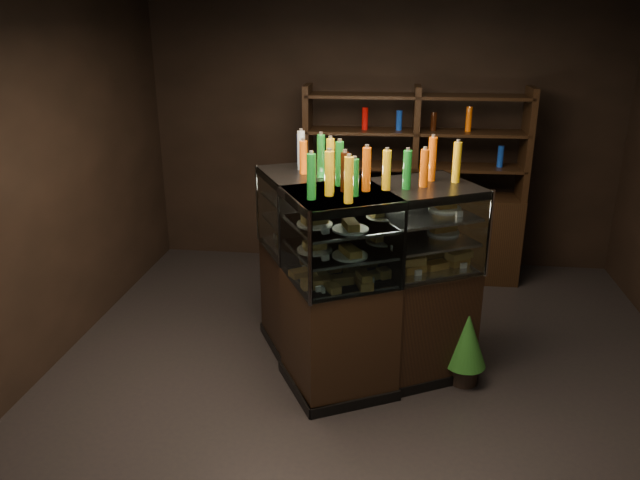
# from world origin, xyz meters

# --- Properties ---
(ground) EXTENTS (5.00, 5.00, 0.00)m
(ground) POSITION_xyz_m (0.00, 0.00, 0.00)
(ground) COLOR black
(ground) RESTS_ON ground
(room_shell) EXTENTS (5.02, 5.02, 3.01)m
(room_shell) POSITION_xyz_m (0.00, 0.00, 1.94)
(room_shell) COLOR black
(room_shell) RESTS_ON ground
(display_case) EXTENTS (1.83, 1.55, 1.51)m
(display_case) POSITION_xyz_m (-0.14, 0.08, 0.50)
(display_case) COLOR black
(display_case) RESTS_ON ground
(food_display) EXTENTS (1.41, 1.21, 0.46)m
(food_display) POSITION_xyz_m (-0.14, 0.07, 1.11)
(food_display) COLOR #B69041
(food_display) RESTS_ON display_case
(bottles_top) EXTENTS (1.25, 1.07, 0.30)m
(bottles_top) POSITION_xyz_m (-0.14, 0.08, 1.64)
(bottles_top) COLOR #0F38B2
(bottles_top) RESTS_ON display_case
(potted_conifer) EXTENTS (0.31, 0.31, 0.66)m
(potted_conifer) POSITION_xyz_m (0.74, -0.01, 0.38)
(potted_conifer) COLOR black
(potted_conifer) RESTS_ON ground
(back_shelving) EXTENTS (2.24, 0.46, 2.00)m
(back_shelving) POSITION_xyz_m (0.34, 2.05, 0.61)
(back_shelving) COLOR black
(back_shelving) RESTS_ON ground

